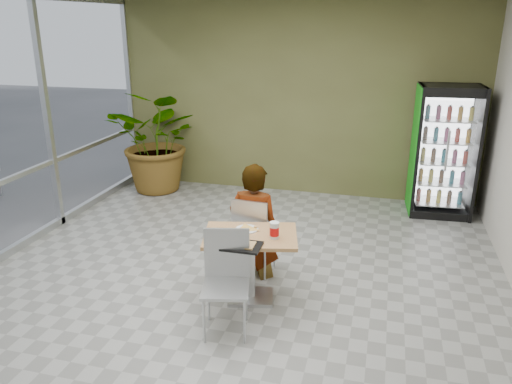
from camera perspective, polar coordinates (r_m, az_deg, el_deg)
ground at (r=5.65m, az=-2.68°, el=-11.03°), size 7.00×7.00×0.00m
room_envelope at (r=5.04m, az=-2.96°, el=4.92°), size 6.00×7.00×3.20m
dining_table at (r=5.22m, az=-0.63°, el=-7.01°), size 1.07×0.86×0.75m
chair_far at (r=5.69m, az=-0.43°, el=-4.45°), size 0.46×0.46×0.95m
chair_near at (r=4.77m, az=-3.43°, el=-9.17°), size 0.52×0.53×0.98m
seated_woman at (r=5.75m, az=-0.22°, el=-4.62°), size 0.64×0.44×1.64m
pizza_plate at (r=5.23m, az=-1.05°, el=-4.17°), size 0.34×0.29×0.03m
soda_cup at (r=5.01m, az=2.11°, el=-4.43°), size 0.10×0.10×0.17m
napkin_stack at (r=5.08m, az=-4.14°, el=-5.02°), size 0.21×0.21×0.02m
cafeteria_tray at (r=4.85m, az=-1.72°, el=-6.20°), size 0.39×0.29×0.02m
beverage_fridge at (r=7.96m, az=20.68°, el=4.35°), size 0.93×0.74×1.95m
potted_plant at (r=8.69m, az=-10.98°, el=5.76°), size 1.73×1.54×1.76m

